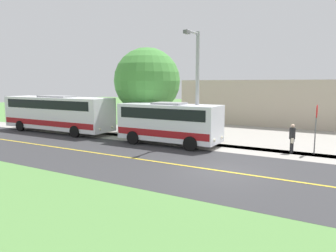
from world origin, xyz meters
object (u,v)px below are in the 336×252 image
(transit_bus_rear, at_px, (57,112))
(commercial_building, at_px, (297,102))
(shuttle_bus_front, at_px, (169,122))
(street_light_pole, at_px, (197,84))
(pedestrian_with_bags, at_px, (292,137))
(stop_sign, at_px, (316,121))
(tree_curbside, at_px, (147,81))

(transit_bus_rear, distance_m, commercial_building, 23.60)
(shuttle_bus_front, bearing_deg, street_light_pole, 103.12)
(shuttle_bus_front, bearing_deg, pedestrian_with_bags, 99.96)
(shuttle_bus_front, height_order, commercial_building, commercial_building)
(stop_sign, bearing_deg, tree_curbside, -95.95)
(shuttle_bus_front, relative_size, street_light_pole, 0.96)
(transit_bus_rear, xyz_separation_m, commercial_building, (-16.85, 16.52, 0.52))
(transit_bus_rear, height_order, stop_sign, transit_bus_rear)
(shuttle_bus_front, distance_m, tree_curbside, 5.45)
(transit_bus_rear, xyz_separation_m, tree_curbside, (-2.85, 7.15, 2.58))
(pedestrian_with_bags, height_order, street_light_pole, street_light_pole)
(tree_curbside, relative_size, commercial_building, 0.31)
(shuttle_bus_front, xyz_separation_m, stop_sign, (-1.65, 8.79, 0.40))
(shuttle_bus_front, xyz_separation_m, street_light_pole, (-0.42, 1.79, 2.51))
(tree_curbside, bearing_deg, shuttle_bus_front, 51.41)
(pedestrian_with_bags, xyz_separation_m, stop_sign, (-0.32, 1.20, 1.03))
(pedestrian_with_bags, distance_m, commercial_building, 15.79)
(transit_bus_rear, height_order, commercial_building, commercial_building)
(street_light_pole, xyz_separation_m, commercial_building, (-16.53, 3.88, -1.86))
(shuttle_bus_front, bearing_deg, transit_bus_rear, -90.50)
(pedestrian_with_bags, bearing_deg, transit_bus_rear, -86.16)
(transit_bus_rear, bearing_deg, commercial_building, 135.58)
(transit_bus_rear, relative_size, commercial_building, 0.49)
(stop_sign, bearing_deg, pedestrian_with_bags, -75.25)
(transit_bus_rear, relative_size, tree_curbside, 1.54)
(stop_sign, bearing_deg, street_light_pole, -80.01)
(shuttle_bus_front, relative_size, transit_bus_rear, 0.66)
(commercial_building, bearing_deg, pedestrian_with_bags, 7.00)
(shuttle_bus_front, distance_m, pedestrian_with_bags, 7.73)
(street_light_pole, bearing_deg, pedestrian_with_bags, 98.98)
(shuttle_bus_front, relative_size, commercial_building, 0.32)
(transit_bus_rear, relative_size, street_light_pole, 1.45)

